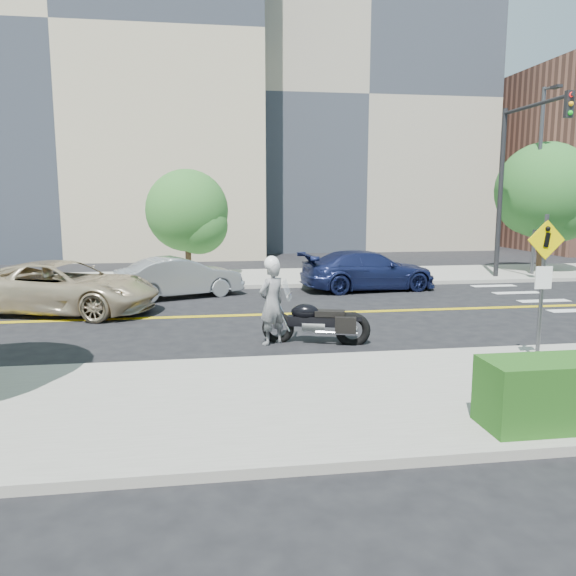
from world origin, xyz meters
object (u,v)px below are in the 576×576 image
Objects in this scene: motorcycle at (316,312)px; suv at (64,287)px; pedestrian_sign at (543,275)px; parked_car_blue at (368,270)px; parked_car_silver at (180,277)px; motorcyclist at (272,301)px.

motorcycle is 0.44× the size of suv.
pedestrian_sign is 0.58× the size of parked_car_blue.
pedestrian_sign is 0.52× the size of suv.
motorcycle reaches higher than parked_car_blue.
parked_car_silver is 7.07m from parked_car_blue.
suv is 1.32× the size of parked_car_silver.
motorcyclist is 8.88m from parked_car_blue.
pedestrian_sign reaches higher than motorcycle.
pedestrian_sign reaches higher than parked_car_silver.
motorcycle is 7.86m from parked_car_silver.
suv is (-6.88, 4.71, 0.03)m from motorcycle.
pedestrian_sign is 10.49m from parked_car_blue.
motorcyclist is at bearing 150.90° from pedestrian_sign.
suv is 10.84m from parked_car_blue.
motorcycle is (-4.03, 2.77, -1.20)m from pedestrian_sign.
parked_car_blue is (7.05, 0.60, 0.04)m from parked_car_silver.
suv reaches higher than motorcycle.
parked_car_blue is (-0.48, 10.41, -1.21)m from pedestrian_sign.
pedestrian_sign is at bearing -106.69° from suv.
motorcyclist is 0.37× the size of suv.
pedestrian_sign reaches higher than motorcyclist.
motorcycle is at bearing 145.45° from pedestrian_sign.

